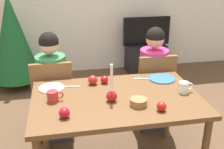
% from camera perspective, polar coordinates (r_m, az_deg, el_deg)
% --- Properties ---
extents(dining_table, '(1.40, 0.90, 0.75)m').
position_cam_1_polar(dining_table, '(2.39, 0.90, -6.33)').
color(dining_table, brown).
rests_on(dining_table, ground).
extents(chair_left, '(0.40, 0.40, 0.90)m').
position_cam_1_polar(chair_left, '(2.96, -11.84, -4.18)').
color(chair_left, brown).
rests_on(chair_left, ground).
extents(chair_right, '(0.40, 0.40, 0.90)m').
position_cam_1_polar(chair_right, '(3.11, 8.39, -2.54)').
color(chair_right, brown).
rests_on(chair_right, ground).
extents(person_left_child, '(0.30, 0.30, 1.17)m').
position_cam_1_polar(person_left_child, '(2.96, -11.93, -2.90)').
color(person_left_child, '#33384C').
rests_on(person_left_child, ground).
extents(person_right_child, '(0.30, 0.30, 1.17)m').
position_cam_1_polar(person_right_child, '(3.12, 8.26, -1.33)').
color(person_right_child, '#33384C').
rests_on(person_right_child, ground).
extents(tv_stand, '(0.64, 0.40, 0.48)m').
position_cam_1_polar(tv_stand, '(4.83, 6.78, 3.35)').
color(tv_stand, black).
rests_on(tv_stand, ground).
extents(tv, '(0.79, 0.05, 0.46)m').
position_cam_1_polar(tv, '(4.70, 7.04, 8.76)').
color(tv, black).
rests_on(tv, tv_stand).
extents(christmas_tree, '(0.70, 0.70, 1.47)m').
position_cam_1_polar(christmas_tree, '(4.30, -19.58, 7.09)').
color(christmas_tree, brown).
rests_on(christmas_tree, ground).
extents(candle_centerpiece, '(0.09, 0.09, 0.32)m').
position_cam_1_polar(candle_centerpiece, '(2.25, -0.09, -3.95)').
color(candle_centerpiece, red).
rests_on(candle_centerpiece, dining_table).
extents(plate_left, '(0.22, 0.22, 0.01)m').
position_cam_1_polar(plate_left, '(2.54, -12.19, -2.68)').
color(plate_left, silver).
rests_on(plate_left, dining_table).
extents(plate_right, '(0.25, 0.25, 0.01)m').
position_cam_1_polar(plate_right, '(2.72, 10.11, -0.82)').
color(plate_right, teal).
rests_on(plate_right, dining_table).
extents(mug_left, '(0.13, 0.09, 0.09)m').
position_cam_1_polar(mug_left, '(2.31, -11.91, -4.32)').
color(mug_left, '#B72D2D').
rests_on(mug_left, dining_table).
extents(mug_right, '(0.13, 0.09, 0.10)m').
position_cam_1_polar(mug_right, '(2.48, 14.42, -2.53)').
color(mug_right, white).
rests_on(mug_right, dining_table).
extents(fork_left, '(0.18, 0.04, 0.01)m').
position_cam_1_polar(fork_left, '(2.55, -8.45, -2.44)').
color(fork_left, silver).
rests_on(fork_left, dining_table).
extents(fork_right, '(0.18, 0.06, 0.01)m').
position_cam_1_polar(fork_right, '(2.69, 6.43, -0.90)').
color(fork_right, silver).
rests_on(fork_right, dining_table).
extents(bowl_walnuts, '(0.13, 0.13, 0.06)m').
position_cam_1_polar(bowl_walnuts, '(2.22, 5.40, -5.58)').
color(bowl_walnuts, olive).
rests_on(bowl_walnuts, dining_table).
extents(apple_near_candle, '(0.07, 0.07, 0.07)m').
position_cam_1_polar(apple_near_candle, '(2.16, 10.04, -6.39)').
color(apple_near_candle, red).
rests_on(apple_near_candle, dining_table).
extents(apple_by_left_plate, '(0.07, 0.07, 0.07)m').
position_cam_1_polar(apple_by_left_plate, '(2.58, -1.54, -1.04)').
color(apple_by_left_plate, '#B71116').
rests_on(apple_by_left_plate, dining_table).
extents(apple_by_right_mug, '(0.09, 0.09, 0.09)m').
position_cam_1_polar(apple_by_right_mug, '(2.56, -3.93, -1.11)').
color(apple_by_right_mug, red).
rests_on(apple_by_right_mug, dining_table).
extents(apple_far_edge, '(0.08, 0.08, 0.08)m').
position_cam_1_polar(apple_far_edge, '(2.07, -9.66, -7.71)').
color(apple_far_edge, red).
rests_on(apple_far_edge, dining_table).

